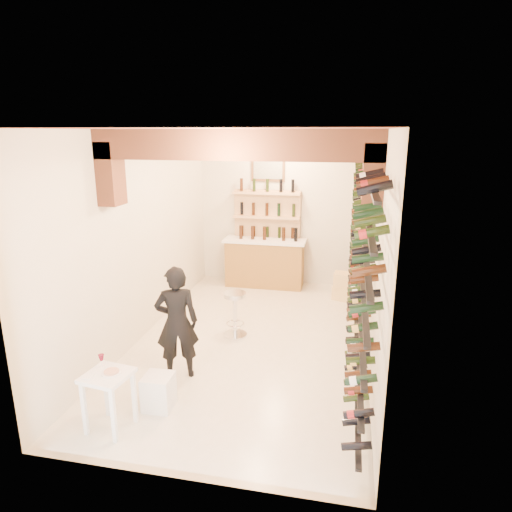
{
  "coord_description": "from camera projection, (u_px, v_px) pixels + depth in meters",
  "views": [
    {
      "loc": [
        1.38,
        -6.33,
        3.17
      ],
      "look_at": [
        0.0,
        0.3,
        1.3
      ],
      "focal_mm": 31.67,
      "sensor_mm": 36.0,
      "label": 1
    }
  ],
  "objects": [
    {
      "name": "crate_lower",
      "position": [
        345.0,
        293.0,
        8.79
      ],
      "size": [
        0.53,
        0.44,
        0.27
      ],
      "primitive_type": "cube",
      "rotation": [
        0.0,
        0.0,
        -0.32
      ],
      "color": "#E5C57E",
      "rests_on": "ground"
    },
    {
      "name": "tasting_table",
      "position": [
        108.0,
        384.0,
        4.86
      ],
      "size": [
        0.52,
        0.52,
        0.81
      ],
      "rotation": [
        0.0,
        0.0,
        -0.14
      ],
      "color": "white",
      "rests_on": "ground"
    },
    {
      "name": "crate_upper",
      "position": [
        346.0,
        280.0,
        8.72
      ],
      "size": [
        0.49,
        0.36,
        0.27
      ],
      "primitive_type": "cube",
      "rotation": [
        0.0,
        0.0,
        -0.09
      ],
      "color": "#E5C57E",
      "rests_on": "crate_lower"
    },
    {
      "name": "chrome_barstool",
      "position": [
        235.0,
        311.0,
        7.16
      ],
      "size": [
        0.38,
        0.38,
        0.73
      ],
      "rotation": [
        0.0,
        0.0,
        0.11
      ],
      "color": "silver",
      "rests_on": "ground"
    },
    {
      "name": "back_counter",
      "position": [
        265.0,
        261.0,
        9.51
      ],
      "size": [
        1.7,
        0.62,
        1.29
      ],
      "color": "olive",
      "rests_on": "ground"
    },
    {
      "name": "ground",
      "position": [
        252.0,
        341.0,
        7.09
      ],
      "size": [
        6.0,
        6.0,
        0.0
      ],
      "primitive_type": "plane",
      "color": "beige",
      "rests_on": "ground"
    },
    {
      "name": "back_shelving",
      "position": [
        267.0,
        229.0,
        9.56
      ],
      "size": [
        1.4,
        0.31,
        2.73
      ],
      "color": "tan",
      "rests_on": "ground"
    },
    {
      "name": "wine_rack",
      "position": [
        358.0,
        250.0,
        6.38
      ],
      "size": [
        0.32,
        5.7,
        2.56
      ],
      "color": "black",
      "rests_on": "ground"
    },
    {
      "name": "white_stool",
      "position": [
        159.0,
        392.0,
        5.32
      ],
      "size": [
        0.34,
        0.34,
        0.42
      ],
      "primitive_type": "cube",
      "rotation": [
        0.0,
        0.0,
        0.02
      ],
      "color": "white",
      "rests_on": "ground"
    },
    {
      "name": "room_shell",
      "position": [
        248.0,
        200.0,
        6.24
      ],
      "size": [
        3.52,
        6.02,
        3.21
      ],
      "color": "beige",
      "rests_on": "ground"
    },
    {
      "name": "person",
      "position": [
        177.0,
        323.0,
        5.88
      ],
      "size": [
        0.66,
        0.55,
        1.53
      ],
      "primitive_type": "imported",
      "rotation": [
        0.0,
        0.0,
        3.52
      ],
      "color": "black",
      "rests_on": "ground"
    }
  ]
}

